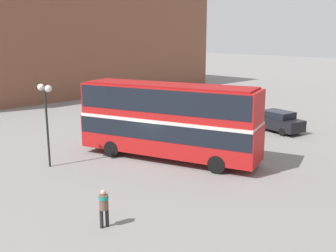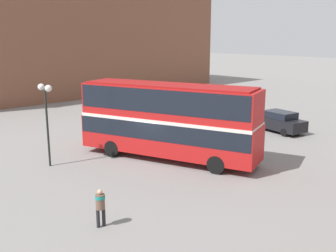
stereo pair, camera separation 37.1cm
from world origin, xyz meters
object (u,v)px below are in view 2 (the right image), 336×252
object	(u,v)px
double_decker_bus	(168,117)
parked_car_side_street	(200,109)
pedestrian_foreground	(100,204)
parked_car_kerb_far	(278,121)
street_lamp_twin_globe	(46,103)

from	to	relation	value
double_decker_bus	parked_car_side_street	xyz separation A→B (m)	(-6.70, 10.57, -1.81)
double_decker_bus	pedestrian_foreground	bearing A→B (deg)	-79.47
double_decker_bus	parked_car_kerb_far	distance (m)	11.31
parked_car_kerb_far	street_lamp_twin_globe	world-z (taller)	street_lamp_twin_globe
pedestrian_foreground	parked_car_side_street	size ratio (longest dim) A/B	0.36
street_lamp_twin_globe	parked_car_kerb_far	bearing A→B (deg)	74.35
parked_car_kerb_far	parked_car_side_street	distance (m)	7.68
parked_car_side_street	double_decker_bus	bearing A→B (deg)	128.90
pedestrian_foreground	parked_car_kerb_far	xyz separation A→B (m)	(-3.50, 19.11, -0.14)
pedestrian_foreground	parked_car_side_street	distance (m)	21.66
parked_car_side_street	street_lamp_twin_globe	bearing A→B (deg)	106.55
pedestrian_foreground	parked_car_kerb_far	world-z (taller)	parked_car_kerb_far
double_decker_bus	street_lamp_twin_globe	bearing A→B (deg)	-141.66
pedestrian_foreground	street_lamp_twin_globe	distance (m)	8.96
parked_car_kerb_far	street_lamp_twin_globe	xyz separation A→B (m)	(-4.75, -16.96, 2.90)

